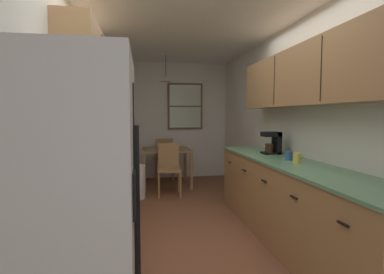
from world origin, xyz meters
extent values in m
plane|color=brown|center=(0.00, 1.00, 0.00)|extent=(12.00, 12.00, 0.00)
cube|color=white|center=(-1.35, 1.00, 1.27)|extent=(0.10, 9.00, 2.55)
cube|color=white|center=(1.35, 1.00, 1.27)|extent=(0.10, 9.00, 2.55)
cube|color=white|center=(0.00, 3.65, 1.27)|extent=(4.40, 0.10, 2.55)
cube|color=white|center=(0.00, 1.00, 2.59)|extent=(4.40, 9.00, 0.08)
cube|color=white|center=(-0.96, -1.33, 0.85)|extent=(0.67, 0.73, 1.71)
cube|color=black|center=(-0.63, -1.33, 0.80)|extent=(0.01, 0.01, 1.54)
cube|color=black|center=(-0.61, -1.37, 0.80)|extent=(0.02, 0.02, 1.09)
cube|color=black|center=(-0.61, -1.29, 0.80)|extent=(0.02, 0.02, 1.09)
cube|color=black|center=(-0.62, -1.49, 1.02)|extent=(0.01, 0.15, 0.22)
cube|color=beige|center=(-0.62, -1.29, 1.26)|extent=(0.01, 0.05, 0.07)
cube|color=white|center=(-0.99, -0.63, 0.45)|extent=(0.62, 0.64, 0.90)
cube|color=black|center=(-0.67, -0.63, 0.42)|extent=(0.01, 0.45, 0.30)
cube|color=silver|center=(-0.65, -0.63, 0.63)|extent=(0.02, 0.51, 0.02)
cube|color=black|center=(-0.99, -0.63, 0.91)|extent=(0.59, 0.61, 0.02)
cube|color=white|center=(-1.27, -0.63, 1.00)|extent=(0.06, 0.64, 0.20)
cylinder|color=#2D2D2D|center=(-1.13, -0.77, 0.93)|extent=(0.15, 0.15, 0.01)
cylinder|color=#2D2D2D|center=(-1.13, -0.49, 0.93)|extent=(0.15, 0.15, 0.01)
cylinder|color=#2D2D2D|center=(-0.85, -0.77, 0.93)|extent=(0.15, 0.15, 0.01)
cylinder|color=#2D2D2D|center=(-0.85, -0.49, 0.93)|extent=(0.15, 0.15, 0.01)
cube|color=white|center=(-1.11, -0.63, 1.66)|extent=(0.38, 0.60, 0.32)
cube|color=black|center=(-0.92, -0.69, 1.66)|extent=(0.01, 0.36, 0.20)
cube|color=#2D2D33|center=(-0.92, -0.43, 1.66)|extent=(0.01, 0.12, 0.20)
cube|color=#A87A4C|center=(-1.00, 0.63, 0.43)|extent=(0.60, 1.86, 0.87)
cube|color=#60936B|center=(-1.00, 0.63, 0.89)|extent=(0.63, 1.88, 0.03)
cube|color=black|center=(-0.69, 0.01, 0.70)|extent=(0.02, 0.10, 0.01)
cube|color=black|center=(-0.69, 0.63, 0.70)|extent=(0.02, 0.10, 0.01)
cube|color=black|center=(-0.69, 1.25, 0.70)|extent=(0.02, 0.10, 0.01)
cube|color=#A87A4C|center=(-1.14, 0.58, 1.89)|extent=(0.32, 1.96, 0.74)
cube|color=#2D2319|center=(-0.98, 0.25, 1.89)|extent=(0.01, 0.01, 0.68)
cube|color=#2D2319|center=(-0.98, 0.90, 1.89)|extent=(0.01, 0.01, 0.68)
cube|color=#A87A4C|center=(1.00, 0.00, 0.43)|extent=(0.60, 3.12, 0.87)
cube|color=#60936B|center=(1.00, 0.00, 0.89)|extent=(0.63, 3.14, 0.03)
cube|color=black|center=(0.69, -1.25, 0.70)|extent=(0.02, 0.10, 0.01)
cube|color=black|center=(0.69, -0.62, 0.70)|extent=(0.02, 0.10, 0.01)
cube|color=black|center=(0.69, 0.00, 0.70)|extent=(0.02, 0.10, 0.01)
cube|color=black|center=(0.69, 0.62, 0.70)|extent=(0.02, 0.10, 0.01)
cube|color=black|center=(0.69, 1.25, 0.70)|extent=(0.02, 0.10, 0.01)
cube|color=#A87A4C|center=(1.14, -0.05, 1.81)|extent=(0.32, 2.82, 0.62)
cube|color=#2D2319|center=(0.98, -0.52, 1.81)|extent=(0.01, 0.01, 0.57)
cube|color=#2D2319|center=(0.98, 0.42, 1.81)|extent=(0.01, 0.01, 0.57)
cube|color=olive|center=(-0.13, 2.82, 0.72)|extent=(0.93, 0.85, 0.03)
cube|color=olive|center=(-0.56, 2.42, 0.35)|extent=(0.06, 0.06, 0.70)
cube|color=olive|center=(0.31, 2.42, 0.35)|extent=(0.06, 0.06, 0.70)
cube|color=olive|center=(-0.56, 3.21, 0.35)|extent=(0.06, 0.06, 0.70)
cube|color=olive|center=(0.31, 3.21, 0.35)|extent=(0.06, 0.06, 0.70)
cube|color=#A87A4C|center=(-0.14, 2.11, 0.45)|extent=(0.42, 0.42, 0.04)
cube|color=#A87A4C|center=(-0.13, 2.30, 0.68)|extent=(0.37, 0.05, 0.45)
cylinder|color=#A87A4C|center=(0.04, 1.92, 0.22)|extent=(0.04, 0.04, 0.43)
cylinder|color=#A87A4C|center=(-0.33, 1.94, 0.22)|extent=(0.04, 0.04, 0.43)
cylinder|color=#A87A4C|center=(0.05, 2.29, 0.22)|extent=(0.04, 0.04, 0.43)
cylinder|color=#A87A4C|center=(-0.31, 2.30, 0.22)|extent=(0.04, 0.04, 0.43)
cube|color=#A87A4C|center=(-0.14, 3.52, 0.45)|extent=(0.42, 0.42, 0.04)
cube|color=#A87A4C|center=(-0.13, 3.34, 0.68)|extent=(0.37, 0.05, 0.45)
cylinder|color=#A87A4C|center=(-0.32, 3.70, 0.22)|extent=(0.04, 0.04, 0.43)
cylinder|color=#A87A4C|center=(0.04, 3.71, 0.22)|extent=(0.04, 0.04, 0.43)
cylinder|color=#A87A4C|center=(-0.31, 3.33, 0.22)|extent=(0.04, 0.04, 0.43)
cylinder|color=#A87A4C|center=(0.05, 3.35, 0.22)|extent=(0.04, 0.04, 0.43)
cylinder|color=black|center=(-0.13, 2.82, 2.35)|extent=(0.01, 0.01, 0.41)
cone|color=beige|center=(-0.13, 2.82, 2.09)|extent=(0.26, 0.26, 0.10)
sphere|color=white|center=(-0.13, 2.82, 2.11)|extent=(0.06, 0.06, 0.06)
cube|color=brown|center=(0.36, 3.58, 1.59)|extent=(0.78, 0.04, 1.02)
cube|color=silver|center=(0.36, 3.56, 1.59)|extent=(0.70, 0.01, 0.94)
cube|color=brown|center=(0.36, 3.56, 1.59)|extent=(0.70, 0.02, 0.03)
cylinder|color=white|center=(-0.70, 2.02, 0.28)|extent=(0.31, 0.31, 0.57)
cylinder|color=#265999|center=(-1.00, -0.07, 0.98)|extent=(0.10, 0.10, 0.16)
cylinder|color=white|center=(-1.00, -0.07, 1.07)|extent=(0.11, 0.11, 0.02)
cube|color=beige|center=(-0.64, -0.47, 0.50)|extent=(0.02, 0.16, 0.24)
cube|color=black|center=(1.05, 0.63, 0.91)|extent=(0.22, 0.18, 0.02)
cube|color=black|center=(1.13, 0.63, 1.04)|extent=(0.06, 0.18, 0.29)
cube|color=black|center=(1.05, 0.63, 1.16)|extent=(0.22, 0.18, 0.06)
cylinder|color=#331E14|center=(1.03, 0.63, 0.98)|extent=(0.11, 0.11, 0.11)
cylinder|color=#335999|center=(1.02, 0.11, 0.95)|extent=(0.08, 0.08, 0.10)
torus|color=#335999|center=(1.07, 0.11, 0.96)|extent=(0.05, 0.01, 0.05)
cylinder|color=#E5CC4C|center=(1.01, -0.08, 0.95)|extent=(0.07, 0.07, 0.10)
torus|color=#E5CC4C|center=(1.06, -0.08, 0.96)|extent=(0.05, 0.01, 0.05)
cylinder|color=#4C7299|center=(-0.12, 2.87, 0.76)|extent=(0.22, 0.22, 0.06)
camera|label=1|loc=(-0.58, -2.90, 1.40)|focal=27.32mm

